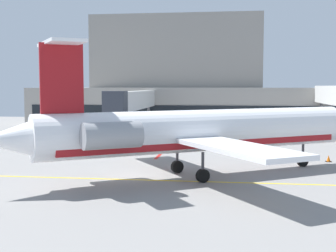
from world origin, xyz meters
The scene contains 10 objects.
ground centered at (0.00, 0.00, -0.05)m, with size 120.00×120.00×0.11m.
terminal_building centered at (3.58, 47.32, 6.48)m, with size 67.54×13.70×18.33m.
jet_bridge_west centered at (19.76, 29.47, 5.14)m, with size 2.40×19.59×6.53m.
jet_bridge_east centered at (-5.75, 27.66, 4.46)m, with size 2.40×23.15×5.82m.
regional_jet centered at (4.38, 1.13, 3.21)m, with size 26.09×19.94×9.00m.
pushback_tractor centered at (-3.41, 24.20, 0.89)m, with size 3.64×3.16×1.93m.
belt_loader centered at (-14.59, 23.51, 1.01)m, with size 3.60×3.89×2.22m.
fuel_tank centered at (-8.98, 28.47, 1.30)m, with size 7.82×2.90×2.30m.
safety_cone_alpha centered at (14.86, 8.98, 0.25)m, with size 0.47×0.47×0.55m.
safety_cone_bravo centered at (10.83, 8.96, 0.25)m, with size 0.47×0.47×0.55m.
Camera 1 is at (6.59, -30.71, 6.32)m, focal length 49.18 mm.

